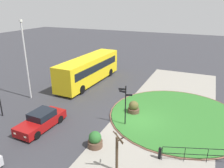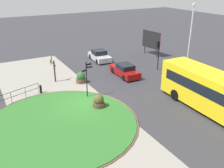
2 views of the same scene
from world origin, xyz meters
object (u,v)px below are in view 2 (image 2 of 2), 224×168
(car_far_lane, at_px, (125,70))
(billboard_left, at_px, (151,40))
(signpost_directional, at_px, (87,77))
(car_near_lane, at_px, (100,56))
(traffic_light_near, at_px, (158,49))
(lamppost_tall, at_px, (190,41))
(bollard_foreground, at_px, (41,89))
(planter_kerbside, at_px, (81,78))
(street_tree_bare, at_px, (54,69))
(planter_near_signpost, at_px, (99,102))
(bus_yellow, at_px, (219,95))

(car_far_lane, relative_size, billboard_left, 1.27)
(billboard_left, bearing_deg, signpost_directional, -65.70)
(car_near_lane, xyz_separation_m, billboard_left, (1.26, 7.57, 1.55))
(car_near_lane, xyz_separation_m, traffic_light_near, (6.57, 4.48, 1.90))
(lamppost_tall, bearing_deg, bollard_foreground, -106.04)
(billboard_left, height_order, planter_kerbside, billboard_left)
(bollard_foreground, distance_m, car_near_lane, 11.66)
(signpost_directional, distance_m, planter_kerbside, 3.97)
(street_tree_bare, bearing_deg, car_far_lane, 74.26)
(car_far_lane, bearing_deg, lamppost_tall, -127.46)
(planter_kerbside, bearing_deg, car_far_lane, 84.39)
(signpost_directional, distance_m, planter_near_signpost, 2.73)
(billboard_left, bearing_deg, planter_kerbside, -76.76)
(planter_kerbside, bearing_deg, bus_yellow, 31.02)
(car_near_lane, bearing_deg, street_tree_bare, -55.49)
(bus_yellow, distance_m, planter_kerbside, 13.53)
(bus_yellow, relative_size, car_far_lane, 2.57)
(billboard_left, xyz_separation_m, planter_near_signpost, (10.67, -13.60, -1.65))
(car_far_lane, xyz_separation_m, billboard_left, (-5.29, 7.67, 1.54))
(signpost_directional, height_order, bollard_foreground, signpost_directional)
(bus_yellow, xyz_separation_m, traffic_light_near, (-11.02, 2.75, 0.81))
(car_far_lane, relative_size, street_tree_bare, 1.47)
(car_far_lane, relative_size, planter_near_signpost, 3.68)
(planter_kerbside, bearing_deg, street_tree_bare, -124.45)
(car_far_lane, relative_size, traffic_light_near, 1.27)
(billboard_left, bearing_deg, lamppost_tall, -22.33)
(bus_yellow, xyz_separation_m, car_far_lane, (-11.04, -1.83, -1.09))
(lamppost_tall, distance_m, planter_kerbside, 11.89)
(car_near_lane, bearing_deg, car_far_lane, 3.04)
(signpost_directional, bearing_deg, street_tree_bare, -164.00)
(car_near_lane, distance_m, planter_kerbside, 7.98)
(lamppost_tall, height_order, street_tree_bare, lamppost_tall)
(bollard_foreground, distance_m, traffic_light_near, 14.23)
(car_near_lane, height_order, street_tree_bare, street_tree_bare)
(signpost_directional, bearing_deg, car_far_lane, 117.44)
(traffic_light_near, xyz_separation_m, street_tree_bare, (-2.12, -12.01, -1.13))
(signpost_directional, distance_m, car_far_lane, 6.84)
(bollard_foreground, relative_size, lamppost_tall, 0.11)
(traffic_light_near, height_order, lamppost_tall, lamppost_tall)
(signpost_directional, bearing_deg, bus_yellow, 44.36)
(planter_near_signpost, bearing_deg, traffic_light_near, 116.99)
(traffic_light_near, distance_m, planter_kerbside, 9.91)
(signpost_directional, relative_size, bus_yellow, 0.31)
(signpost_directional, distance_m, bus_yellow, 11.13)
(planter_near_signpost, bearing_deg, billboard_left, 128.11)
(signpost_directional, relative_size, car_near_lane, 0.83)
(signpost_directional, distance_m, car_near_lane, 11.46)
(bus_yellow, height_order, car_far_lane, bus_yellow)
(bollard_foreground, relative_size, billboard_left, 0.25)
(planter_near_signpost, xyz_separation_m, street_tree_bare, (-7.47, -1.50, 0.88))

